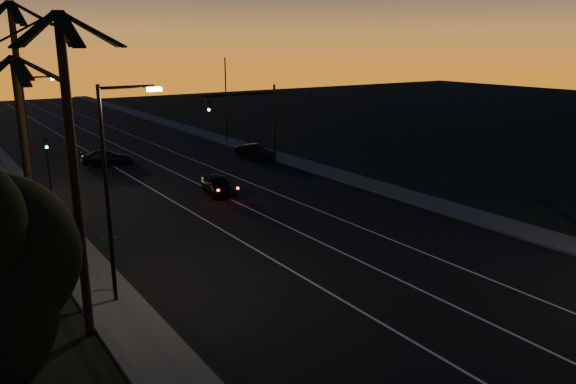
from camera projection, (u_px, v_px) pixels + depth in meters
road at (235, 206)px, 37.32m from camera, size 20.00×170.00×0.01m
sidewalk_left at (58, 236)px, 31.29m from camera, size 2.40×170.00×0.16m
sidewalk_right at (363, 182)px, 43.30m from camera, size 2.40×170.00×0.16m
lane_stripe_left at (193, 213)px, 35.70m from camera, size 0.12×160.00×0.01m
lane_stripe_mid at (241, 204)px, 37.58m from camera, size 0.12×160.00×0.01m
lane_stripe_right at (285, 197)px, 39.46m from camera, size 0.12×160.00×0.01m
palm_near at (71, 147)px, 19.09m from camera, size 4.25×4.16×11.53m
palm_mid at (24, 146)px, 23.81m from camera, size 4.25×4.16×10.03m
palm_far at (22, 101)px, 28.81m from camera, size 4.25×4.16×12.53m
streetlight_left_near at (113, 178)px, 22.17m from camera, size 2.55×0.26×9.00m
streetlight_left_far at (30, 129)px, 36.71m from camera, size 2.55×0.26×8.50m
street_sign at (111, 258)px, 23.87m from camera, size 0.70×0.06×2.60m
signal_mast at (251, 112)px, 47.94m from camera, size 7.10×0.41×7.00m
signal_post at (47, 154)px, 39.51m from camera, size 0.28×0.37×4.20m
far_pole_right at (226, 101)px, 59.74m from camera, size 0.14×0.14×9.00m
lead_car at (218, 184)px, 40.06m from camera, size 2.32×4.72×1.38m
right_car at (254, 152)px, 52.26m from camera, size 2.38×4.22×1.32m
cross_car at (107, 158)px, 49.64m from camera, size 4.78×2.99×1.29m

